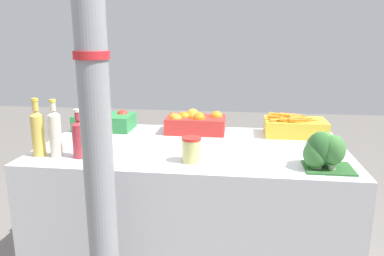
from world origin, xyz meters
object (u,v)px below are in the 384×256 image
juice_bottle_golden (38,132)px  pickle_jar (191,150)px  carrot_crate (295,126)px  juice_bottle_cloudy (55,132)px  apple_crate (104,120)px  broccoli_pile (323,151)px  orange_crate (194,122)px  juice_bottle_ruby (79,137)px  support_pole (94,86)px

juice_bottle_golden → pickle_jar: 0.79m
carrot_crate → juice_bottle_cloudy: (-1.26, -0.57, 0.07)m
carrot_crate → juice_bottle_cloudy: size_ratio=1.25×
apple_crate → pickle_jar: apple_crate is taller
apple_crate → broccoli_pile: (1.26, -0.59, 0.03)m
orange_crate → juice_bottle_golden: size_ratio=1.24×
juice_bottle_ruby → pickle_jar: bearing=0.1°
apple_crate → orange_crate: size_ratio=1.00×
carrot_crate → juice_bottle_ruby: size_ratio=1.48×
orange_crate → pickle_jar: size_ratio=2.97×
carrot_crate → juice_bottle_golden: juice_bottle_golden is taller
juice_bottle_cloudy → pickle_jar: (0.69, 0.00, -0.06)m
juice_bottle_cloudy → juice_bottle_ruby: size_ratio=1.19×
support_pole → juice_bottle_golden: bearing=140.6°
apple_crate → carrot_crate: size_ratio=1.00×
support_pole → orange_crate: 1.05m
juice_bottle_cloudy → juice_bottle_golden: bearing=-180.0°
broccoli_pile → juice_bottle_golden: juice_bottle_golden is taller
apple_crate → broccoli_pile: 1.39m
orange_crate → juice_bottle_ruby: juice_bottle_ruby is taller
support_pole → juice_bottle_golden: support_pole is taller
orange_crate → carrot_crate: orange_crate is taller
apple_crate → juice_bottle_ruby: size_ratio=1.48×
juice_bottle_ruby → orange_crate: bearing=48.2°
carrot_crate → pickle_jar: bearing=-134.8°
broccoli_pile → orange_crate: bearing=138.3°
support_pole → pickle_jar: (0.32, 0.38, -0.35)m
juice_bottle_golden → support_pole: bearing=-39.4°
apple_crate → orange_crate: (0.59, -0.00, 0.00)m
apple_crate → juice_bottle_ruby: (0.09, -0.57, 0.05)m
broccoli_pile → juice_bottle_golden: 1.39m
juice_bottle_golden → apple_crate: bearing=76.9°
apple_crate → juice_bottle_ruby: 0.58m
carrot_crate → broccoli_pile: bearing=-85.9°
carrot_crate → broccoli_pile: 0.59m
apple_crate → juice_bottle_cloudy: juice_bottle_cloudy is taller
orange_crate → pickle_jar: bearing=-84.4°
orange_crate → carrot_crate: size_ratio=1.00×
carrot_crate → juice_bottle_golden: (-1.35, -0.57, 0.07)m
pickle_jar → orange_crate: bearing=95.6°
juice_bottle_cloudy → pickle_jar: juice_bottle_cloudy is taller
orange_crate → juice_bottle_golden: bearing=-141.9°
orange_crate → juice_bottle_cloudy: juice_bottle_cloudy is taller
orange_crate → broccoli_pile: broccoli_pile is taller
carrot_crate → juice_bottle_ruby: juice_bottle_ruby is taller
apple_crate → juice_bottle_cloudy: size_ratio=1.25×
broccoli_pile → juice_bottle_cloudy: juice_bottle_cloudy is taller
support_pole → juice_bottle_ruby: bearing=122.9°
support_pole → carrot_crate: (0.88, 0.95, -0.36)m
pickle_jar → juice_bottle_cloudy: bearing=-179.9°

